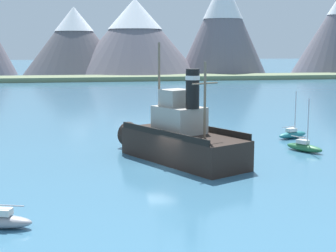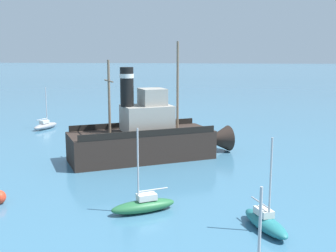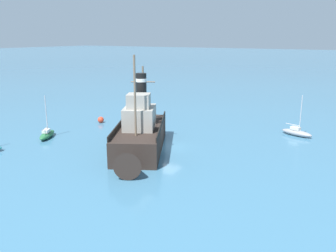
{
  "view_description": "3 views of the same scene",
  "coord_description": "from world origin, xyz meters",
  "views": [
    {
      "loc": [
        -6.22,
        -39.31,
        9.74
      ],
      "look_at": [
        0.66,
        1.81,
        3.1
      ],
      "focal_mm": 55.0,
      "sensor_mm": 36.0,
      "label": 1
    },
    {
      "loc": [
        36.29,
        8.27,
        9.03
      ],
      "look_at": [
        -0.17,
        4.11,
        2.54
      ],
      "focal_mm": 45.0,
      "sensor_mm": 36.0,
      "label": 2
    },
    {
      "loc": [
        -18.94,
        30.96,
        11.53
      ],
      "look_at": [
        -0.6,
        0.83,
        2.56
      ],
      "focal_mm": 38.0,
      "sensor_mm": 36.0,
      "label": 3
    }
  ],
  "objects": [
    {
      "name": "old_tugboat",
      "position": [
        1.68,
        2.64,
        1.83
      ],
      "size": [
        9.76,
        14.29,
        9.9
      ],
      "color": "#2D231E",
      "rests_on": "ground"
    },
    {
      "name": "mooring_buoy",
      "position": [
        13.45,
        -4.57,
        0.42
      ],
      "size": [
        0.83,
        0.83,
        0.83
      ],
      "primitive_type": "sphere",
      "color": "red",
      "rests_on": "ground"
    },
    {
      "name": "sailboat_grey",
      "position": [
        -10.84,
        -11.73,
        0.43
      ],
      "size": [
        3.95,
        2.19,
        4.9
      ],
      "color": "gray",
      "rests_on": "ground"
    },
    {
      "name": "ground_plane",
      "position": [
        0.0,
        0.0,
        0.0
      ],
      "size": [
        600.0,
        600.0,
        0.0
      ],
      "primitive_type": "plane",
      "color": "teal"
    },
    {
      "name": "sailboat_green",
      "position": [
        13.78,
        4.3,
        0.43
      ],
      "size": [
        2.84,
        3.84,
        4.9
      ],
      "color": "#286B3D",
      "rests_on": "ground"
    }
  ]
}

